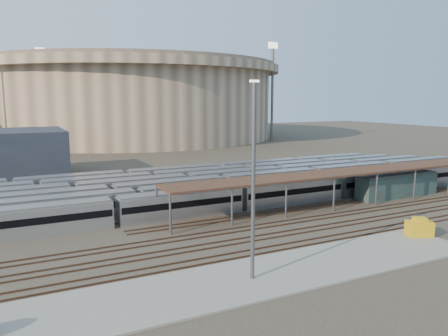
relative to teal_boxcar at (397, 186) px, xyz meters
name	(u,v)px	position (x,y,z in m)	size (l,w,h in m)	color
ground	(233,229)	(-33.85, -4.00, -1.91)	(420.00, 420.00, 0.00)	#383026
apron	(260,276)	(-38.85, -19.00, -1.81)	(50.00, 9.00, 0.20)	gray
subway_trains	(194,188)	(-31.45, 14.50, -0.11)	(128.24, 23.90, 3.60)	#B6B5BA
inspection_shed	(344,173)	(-11.85, 0.00, 3.07)	(60.30, 6.00, 5.30)	#505054
empty_tracks	(252,239)	(-33.85, -9.00, -1.82)	(170.00, 9.62, 0.18)	#4C3323
stadium	(134,99)	(-8.85, 136.00, 14.56)	(124.00, 124.00, 32.50)	tan
floodlight_2	(272,88)	(36.15, 96.00, 18.74)	(4.00, 1.00, 38.40)	#505054
floodlight_3	(42,89)	(-43.85, 156.00, 18.74)	(4.00, 1.00, 38.40)	#505054
teal_boxcar	(397,186)	(0.00, 0.00, 0.00)	(16.39, 3.17, 3.82)	#204E50
yard_light_pole	(253,182)	(-39.77, -19.21, 7.37)	(0.82, 0.36, 18.00)	#505054
yellow_equipment	(419,229)	(-15.35, -17.28, -0.81)	(2.89, 1.81, 1.81)	gold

